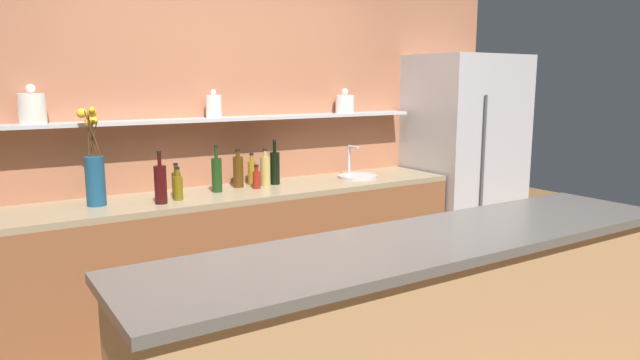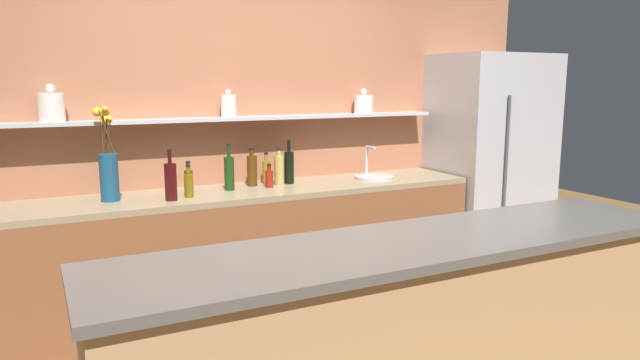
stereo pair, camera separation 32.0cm
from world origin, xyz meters
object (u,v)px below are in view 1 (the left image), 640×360
bottle_wine_3 (161,184)px  bottle_oil_4 (252,172)px  bottle_oil_0 (176,183)px  bottle_wine_5 (217,174)px  bottle_sauce_1 (257,179)px  bottle_wine_2 (275,167)px  bottle_oil_7 (178,187)px  flower_vase (94,172)px  bottle_spirit_8 (265,170)px  sink_fixture (357,175)px  bottle_spirit_6 (238,171)px  refrigerator (464,163)px

bottle_wine_3 → bottle_oil_4: bottle_wine_3 is taller
bottle_oil_0 → bottle_wine_5: (0.29, 0.01, 0.04)m
bottle_sauce_1 → bottle_wine_2: 0.22m
bottle_oil_7 → bottle_oil_0: bearing=76.2°
flower_vase → bottle_sauce_1: bearing=-1.1°
bottle_spirit_8 → bottle_oil_0: bearing=-176.1°
sink_fixture → bottle_wine_3: 1.62m
flower_vase → bottle_spirit_6: flower_vase is taller
bottle_oil_0 → bottle_sauce_1: bearing=-2.0°
refrigerator → bottle_oil_4: (-1.99, 0.20, 0.06)m
refrigerator → bottle_oil_4: 2.01m
refrigerator → bottle_sauce_1: size_ratio=11.15×
bottle_wine_3 → bottle_wine_5: (0.44, 0.17, -0.00)m
flower_vase → bottle_spirit_6: bearing=5.4°
sink_fixture → bottle_wine_3: (-1.61, -0.14, 0.10)m
bottle_wine_2 → bottle_spirit_8: 0.09m
bottle_wine_3 → bottle_wine_5: bottle_wine_3 is taller
bottle_sauce_1 → bottle_oil_4: 0.16m
bottle_oil_0 → bottle_oil_7: bearing=-103.8°
flower_vase → bottle_wine_2: size_ratio=1.82×
bottle_oil_7 → bottle_spirit_6: bearing=21.9°
bottle_wine_2 → bottle_spirit_8: (-0.09, -0.02, -0.01)m
bottle_oil_4 → flower_vase: bearing=-173.3°
bottle_spirit_8 → bottle_oil_4: bearing=128.0°
flower_vase → bottle_spirit_8: flower_vase is taller
bottle_wine_3 → bottle_spirit_8: size_ratio=1.22×
bottle_wine_5 → bottle_oil_7: bottle_wine_5 is taller
bottle_sauce_1 → bottle_spirit_6: 0.15m
flower_vase → bottle_wine_5: bearing=0.7°
refrigerator → bottle_wine_3: (-2.76, -0.09, 0.10)m
bottle_spirit_6 → sink_fixture: bearing=-6.9°
bottle_oil_0 → bottle_spirit_8: bearing=3.9°
bottle_wine_2 → bottle_spirit_6: 0.28m
bottle_oil_7 → bottle_spirit_8: size_ratio=0.79×
bottle_wine_5 → bottle_wine_2: bearing=6.3°
bottle_sauce_1 → bottle_wine_3: size_ratio=0.51×
flower_vase → bottle_spirit_6: 1.00m
flower_vase → bottle_spirit_8: 1.19m
refrigerator → bottle_spirit_6: bearing=175.5°
bottle_sauce_1 → sink_fixture: bearing=-0.1°
refrigerator → sink_fixture: size_ratio=6.16×
flower_vase → bottle_wine_2: bearing=2.8°
bottle_wine_2 → bottle_spirit_8: bearing=-169.6°
bottle_sauce_1 → bottle_spirit_8: 0.13m
bottle_sauce_1 → flower_vase: bearing=178.9°
bottle_spirit_8 → bottle_oil_7: bearing=-167.4°
bottle_oil_0 → bottle_wine_3: size_ratio=0.68×
flower_vase → bottle_wine_3: 0.40m
bottle_sauce_1 → bottle_oil_7: size_ratio=0.79×
flower_vase → bottle_oil_7: flower_vase is taller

